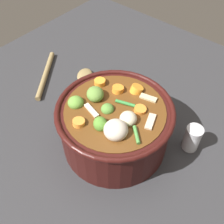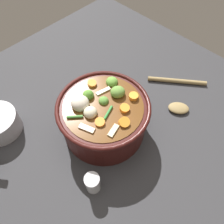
% 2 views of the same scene
% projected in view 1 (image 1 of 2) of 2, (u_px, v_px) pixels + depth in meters
% --- Properties ---
extents(ground_plane, '(1.10, 1.10, 0.00)m').
position_uv_depth(ground_plane, '(115.00, 142.00, 0.66)').
color(ground_plane, '#2D2D30').
extents(cooking_pot, '(0.26, 0.26, 0.15)m').
position_uv_depth(cooking_pot, '(115.00, 125.00, 0.61)').
color(cooking_pot, '#38110F').
rests_on(cooking_pot, ground_plane).
extents(wooden_spoon, '(0.20, 0.20, 0.02)m').
position_uv_depth(wooden_spoon, '(66.00, 75.00, 0.81)').
color(wooden_spoon, olive).
rests_on(wooden_spoon, ground_plane).
extents(salt_shaker, '(0.04, 0.04, 0.07)m').
position_uv_depth(salt_shaker, '(192.00, 138.00, 0.63)').
color(salt_shaker, silver).
rests_on(salt_shaker, ground_plane).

